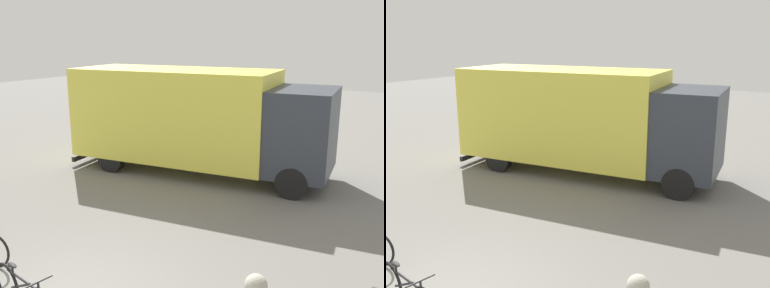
# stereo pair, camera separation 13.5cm
# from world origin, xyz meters

# --- Properties ---
(delivery_truck) EXTENTS (7.96, 3.51, 3.06)m
(delivery_truck) POSITION_xyz_m (-1.89, 7.06, 1.68)
(delivery_truck) COLOR #EAE04C
(delivery_truck) RESTS_ON ground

